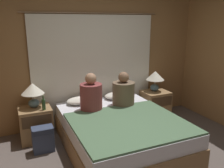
% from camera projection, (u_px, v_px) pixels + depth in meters
% --- Properties ---
extents(wall_back, '(4.44, 0.06, 2.50)m').
position_uv_depth(wall_back, '(94.00, 59.00, 4.52)').
color(wall_back, olive).
rests_on(wall_back, ground_plane).
extents(curtain_panel, '(2.58, 0.02, 2.09)m').
position_uv_depth(curtain_panel, '(95.00, 70.00, 4.51)').
color(curtain_panel, silver).
rests_on(curtain_panel, ground_plane).
extents(bed, '(1.66, 2.09, 0.51)m').
position_uv_depth(bed, '(120.00, 132.00, 3.75)').
color(bed, olive).
rests_on(bed, ground_plane).
extents(nightstand_left, '(0.52, 0.47, 0.56)m').
position_uv_depth(nightstand_left, '(36.00, 124.00, 3.98)').
color(nightstand_left, '#937047').
rests_on(nightstand_left, ground_plane).
extents(nightstand_right, '(0.52, 0.47, 0.56)m').
position_uv_depth(nightstand_right, '(155.00, 104.00, 4.90)').
color(nightstand_right, '#937047').
rests_on(nightstand_right, ground_plane).
extents(lamp_left, '(0.37, 0.37, 0.42)m').
position_uv_depth(lamp_left, '(33.00, 91.00, 3.88)').
color(lamp_left, slate).
rests_on(lamp_left, nightstand_left).
extents(lamp_right, '(0.37, 0.37, 0.42)m').
position_uv_depth(lamp_right, '(155.00, 77.00, 4.80)').
color(lamp_right, slate).
rests_on(lamp_right, nightstand_right).
extents(pillow_left, '(0.55, 0.34, 0.12)m').
position_uv_depth(pillow_left, '(82.00, 100.00, 4.26)').
color(pillow_left, silver).
rests_on(pillow_left, bed).
extents(pillow_right, '(0.55, 0.34, 0.12)m').
position_uv_depth(pillow_right, '(118.00, 95.00, 4.54)').
color(pillow_right, silver).
rests_on(pillow_right, bed).
extents(blanket_on_bed, '(1.60, 1.42, 0.03)m').
position_uv_depth(blanket_on_bed, '(129.00, 123.00, 3.41)').
color(blanket_on_bed, '#4C6B4C').
rests_on(blanket_on_bed, bed).
extents(person_left_in_bed, '(0.36, 0.36, 0.63)m').
position_uv_depth(person_left_in_bed, '(91.00, 96.00, 3.89)').
color(person_left_in_bed, brown).
rests_on(person_left_in_bed, bed).
extents(person_right_in_bed, '(0.39, 0.39, 0.60)m').
position_uv_depth(person_right_in_bed, '(123.00, 92.00, 4.12)').
color(person_right_in_bed, brown).
rests_on(person_right_in_bed, bed).
extents(beer_bottle_on_left_stand, '(0.06, 0.06, 0.24)m').
position_uv_depth(beer_bottle_on_left_stand, '(44.00, 104.00, 3.81)').
color(beer_bottle_on_left_stand, '#2D4C28').
rests_on(beer_bottle_on_left_stand, nightstand_left).
extents(backpack_on_floor, '(0.32, 0.21, 0.40)m').
position_uv_depth(backpack_on_floor, '(43.00, 138.00, 3.61)').
color(backpack_on_floor, '#333D56').
rests_on(backpack_on_floor, ground_plane).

